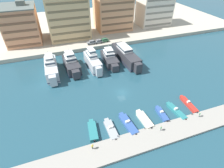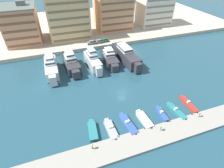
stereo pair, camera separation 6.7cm
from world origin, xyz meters
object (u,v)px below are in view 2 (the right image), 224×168
(car_green_mid_left, at_px, (104,40))
(pedestrian_near_edge, at_px, (200,114))
(pedestrian_mid_deck, at_px, (92,146))
(motorboat_teal_far_left, at_px, (93,130))
(yacht_silver_mid_left, at_px, (93,61))
(motorboat_grey_left, at_px, (111,129))
(motorboat_red_mid_right, at_px, (189,104))
(yacht_charcoal_left, at_px, (71,64))
(motorboat_cream_center_left, at_px, (144,120))
(motorboat_blue_center, at_px, (162,114))
(yacht_silver_far_left, at_px, (51,68))
(yacht_charcoal_center, at_px, (126,55))
(motorboat_blue_mid_left, at_px, (128,124))
(yacht_charcoal_center_left, at_px, (110,58))
(car_grey_left, at_px, (99,41))
(pedestrian_far_side, at_px, (161,128))
(car_grey_far_left, at_px, (92,42))
(motorboat_teal_center_right, at_px, (176,111))

(car_green_mid_left, bearing_deg, pedestrian_near_edge, -79.10)
(pedestrian_near_edge, distance_m, pedestrian_mid_deck, 30.17)
(car_green_mid_left, bearing_deg, motorboat_teal_far_left, -110.61)
(yacht_silver_mid_left, relative_size, motorboat_teal_far_left, 2.26)
(motorboat_grey_left, height_order, car_green_mid_left, car_green_mid_left)
(motorboat_red_mid_right, bearing_deg, yacht_charcoal_left, 132.80)
(motorboat_cream_center_left, bearing_deg, motorboat_blue_center, 1.69)
(yacht_silver_far_left, xyz_separation_m, yacht_silver_mid_left, (15.75, -0.16, 0.07))
(motorboat_grey_left, height_order, pedestrian_near_edge, pedestrian_near_edge)
(yacht_charcoal_center, bearing_deg, motorboat_blue_mid_left, -111.79)
(yacht_charcoal_center_left, xyz_separation_m, motorboat_cream_center_left, (-1.22, -33.22, -1.56))
(motorboat_cream_center_left, relative_size, car_grey_left, 1.70)
(motorboat_blue_mid_left, height_order, pedestrian_far_side, pedestrian_far_side)
(yacht_charcoal_left, bearing_deg, pedestrian_far_side, -66.41)
(car_grey_far_left, bearing_deg, car_grey_left, -1.02)
(yacht_charcoal_left, xyz_separation_m, pedestrian_near_edge, (29.08, -37.37, -0.77))
(motorboat_cream_center_left, height_order, motorboat_blue_center, motorboat_blue_center)
(motorboat_teal_center_right, xyz_separation_m, car_grey_far_left, (-12.57, 49.79, 2.30))
(motorboat_red_mid_right, bearing_deg, motorboat_cream_center_left, -176.30)
(motorboat_cream_center_left, bearing_deg, pedestrian_near_edge, -15.76)
(motorboat_blue_mid_left, distance_m, motorboat_cream_center_left, 4.79)
(pedestrian_mid_deck, bearing_deg, yacht_silver_mid_left, 75.53)
(car_grey_far_left, bearing_deg, yacht_silver_mid_left, -102.44)
(yacht_silver_mid_left, height_order, motorboat_red_mid_right, yacht_silver_mid_left)
(pedestrian_mid_deck, bearing_deg, car_grey_left, 72.77)
(motorboat_grey_left, relative_size, pedestrian_near_edge, 4.41)
(motorboat_grey_left, bearing_deg, yacht_silver_mid_left, 83.85)
(yacht_charcoal_center, xyz_separation_m, car_grey_left, (-7.01, 17.19, 0.19))
(motorboat_blue_center, distance_m, pedestrian_near_edge, 10.08)
(motorboat_red_mid_right, bearing_deg, motorboat_teal_far_left, 179.83)
(pedestrian_mid_deck, bearing_deg, motorboat_teal_center_right, 8.66)
(motorboat_blue_center, distance_m, motorboat_red_mid_right, 9.87)
(motorboat_grey_left, height_order, motorboat_teal_center_right, motorboat_teal_center_right)
(yacht_silver_mid_left, xyz_separation_m, motorboat_cream_center_left, (6.25, -31.97, -2.27))
(yacht_charcoal_center, height_order, car_green_mid_left, yacht_charcoal_center)
(motorboat_blue_center, distance_m, pedestrian_far_side, 6.05)
(yacht_silver_mid_left, distance_m, yacht_charcoal_center, 14.37)
(yacht_charcoal_center, distance_m, motorboat_blue_center, 32.41)
(yacht_silver_far_left, bearing_deg, motorboat_teal_center_right, -45.03)
(car_green_mid_left, bearing_deg, yacht_charcoal_left, -137.93)
(motorboat_blue_center, relative_size, motorboat_red_mid_right, 0.79)
(pedestrian_mid_deck, bearing_deg, pedestrian_near_edge, -0.15)
(yacht_charcoal_center_left, relative_size, car_green_mid_left, 3.74)
(motorboat_teal_center_right, height_order, car_green_mid_left, car_green_mid_left)
(motorboat_teal_far_left, xyz_separation_m, pedestrian_near_edge, (28.86, -5.21, 1.16))
(motorboat_blue_center, height_order, pedestrian_near_edge, pedestrian_near_edge)
(yacht_silver_mid_left, bearing_deg, pedestrian_mid_deck, -104.47)
(motorboat_blue_center, xyz_separation_m, motorboat_red_mid_right, (9.83, 0.83, -0.05))
(yacht_charcoal_center_left, xyz_separation_m, car_green_mid_left, (2.97, 16.85, 0.66))
(yacht_silver_mid_left, height_order, car_grey_left, yacht_silver_mid_left)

